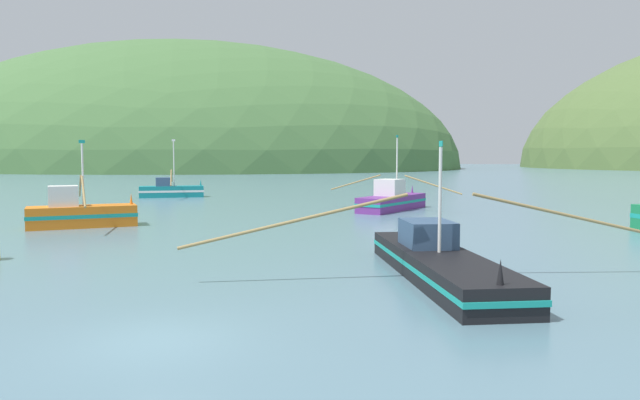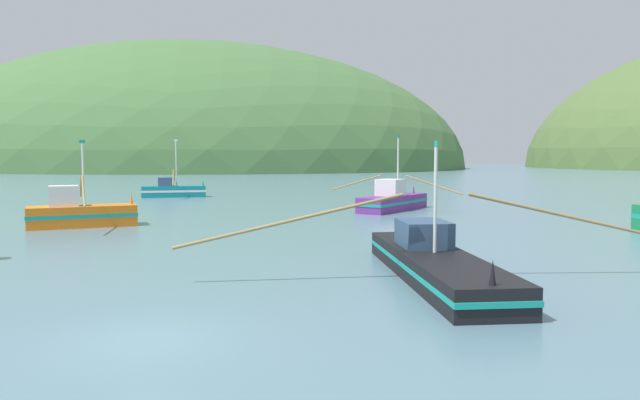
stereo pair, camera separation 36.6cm
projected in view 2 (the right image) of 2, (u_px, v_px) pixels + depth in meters
ground_plane at (148, 340)px, 14.04m from camera, size 600.00×600.00×0.00m
hill_far_right at (239, 165)px, 273.83m from camera, size 120.06×96.05×37.88m
hill_mid_left at (186, 168)px, 213.61m from camera, size 197.69×158.15×86.76m
fishing_boat_black at (433, 261)px, 21.18m from camera, size 17.66×11.83×4.92m
fishing_boat_purple at (393, 200)px, 47.28m from camera, size 10.78×8.70×6.06m
fishing_boat_orange at (80, 213)px, 36.32m from camera, size 6.42×8.21×5.36m
fishing_boat_teal at (173, 190)px, 62.22m from camera, size 6.77×9.56×6.10m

